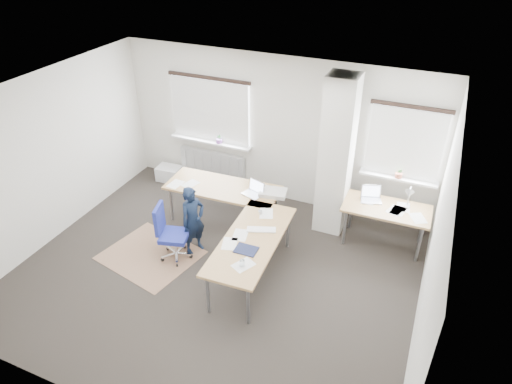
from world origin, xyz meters
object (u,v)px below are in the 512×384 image
at_px(desk_main, 239,213).
at_px(task_chair, 173,243).
at_px(desk_side, 387,210).
at_px(person, 193,220).

relative_size(desk_main, task_chair, 2.67).
bearing_deg(task_chair, desk_side, 13.86).
height_order(task_chair, person, person).
bearing_deg(task_chair, desk_main, 21.96).
relative_size(desk_side, person, 1.18).
height_order(desk_main, desk_side, desk_side).
height_order(desk_side, person, desk_side).
xyz_separation_m(desk_main, person, (-0.65, -0.37, -0.09)).
distance_m(desk_side, person, 3.16).
height_order(desk_main, task_chair, task_chair).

